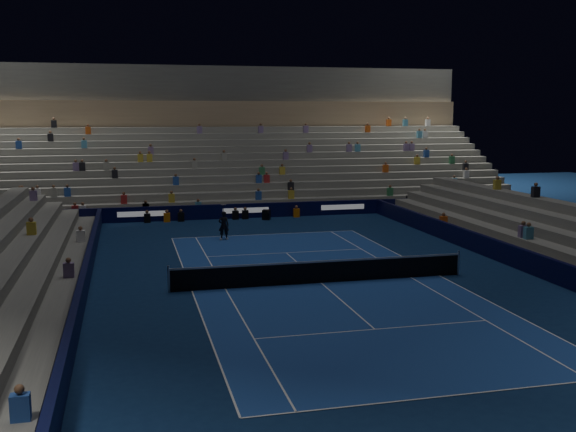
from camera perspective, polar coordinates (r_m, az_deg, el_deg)
The scene contains 9 objects.
ground at distance 28.80m, azimuth 2.82°, elevation -5.70°, with size 90.00×90.00×0.00m, color #0B2047.
court_surface at distance 28.80m, azimuth 2.82°, elevation -5.69°, with size 10.97×23.77×0.01m, color navy.
sponsor_barrier_far at distance 46.42m, azimuth -3.62°, elevation 0.45°, with size 44.00×0.25×1.00m, color black.
sponsor_barrier_east at distance 32.71m, azimuth 19.39°, elevation -3.54°, with size 0.25×37.00×1.00m, color black.
sponsor_barrier_west at distance 27.63m, azimuth -16.96°, elevation -5.64°, with size 0.25×37.00×1.00m, color #080B32.
grandstand_main at distance 55.35m, azimuth -5.35°, elevation 4.76°, with size 44.00×15.20×11.20m.
tennis_net at distance 28.68m, azimuth 2.82°, elevation -4.73°, with size 12.90×0.10×1.10m.
tennis_player at distance 38.50m, azimuth -5.48°, elevation -0.81°, with size 0.60×0.39×1.64m, color black.
broadcast_camera at distance 45.65m, azimuth -1.84°, elevation 0.12°, with size 0.70×1.05×0.66m.
Camera 1 is at (-7.91, -26.75, 7.18)m, focal length 41.90 mm.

